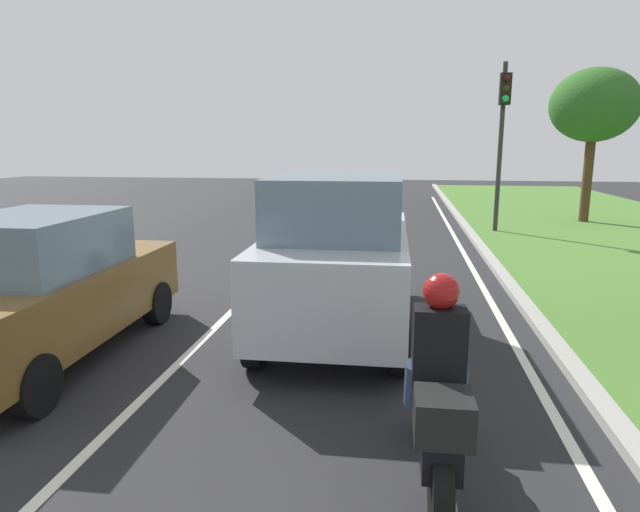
{
  "coord_description": "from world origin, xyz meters",
  "views": [
    {
      "loc": [
        2.0,
        1.16,
        2.69
      ],
      "look_at": [
        0.93,
        8.35,
        1.2
      ],
      "focal_mm": 30.59,
      "sensor_mm": 36.0,
      "label": 1
    }
  ],
  "objects_px": {
    "motorcycle": "(436,420)",
    "traffic_light_near_right": "(503,121)",
    "car_sedan_left_lane": "(43,288)",
    "tree_roadside_far": "(594,106)",
    "rider_person": "(439,343)",
    "car_suv_ahead": "(339,252)"
  },
  "relations": [
    {
      "from": "motorcycle",
      "to": "traffic_light_near_right",
      "type": "relative_size",
      "value": 0.38
    },
    {
      "from": "car_sedan_left_lane",
      "to": "traffic_light_near_right",
      "type": "bearing_deg",
      "value": 55.78
    },
    {
      "from": "motorcycle",
      "to": "tree_roadside_far",
      "type": "relative_size",
      "value": 0.37
    },
    {
      "from": "car_sedan_left_lane",
      "to": "rider_person",
      "type": "relative_size",
      "value": 3.72
    },
    {
      "from": "car_sedan_left_lane",
      "to": "traffic_light_near_right",
      "type": "height_order",
      "value": "traffic_light_near_right"
    },
    {
      "from": "car_suv_ahead",
      "to": "car_sedan_left_lane",
      "type": "xyz_separation_m",
      "value": [
        -3.56,
        -1.62,
        -0.25
      ]
    },
    {
      "from": "car_suv_ahead",
      "to": "motorcycle",
      "type": "relative_size",
      "value": 2.38
    },
    {
      "from": "tree_roadside_far",
      "to": "rider_person",
      "type": "bearing_deg",
      "value": -110.59
    },
    {
      "from": "car_sedan_left_lane",
      "to": "motorcycle",
      "type": "bearing_deg",
      "value": -23.99
    },
    {
      "from": "rider_person",
      "to": "traffic_light_near_right",
      "type": "height_order",
      "value": "traffic_light_near_right"
    },
    {
      "from": "motorcycle",
      "to": "rider_person",
      "type": "height_order",
      "value": "rider_person"
    },
    {
      "from": "car_sedan_left_lane",
      "to": "motorcycle",
      "type": "distance_m",
      "value": 5.17
    },
    {
      "from": "car_suv_ahead",
      "to": "rider_person",
      "type": "bearing_deg",
      "value": -72.57
    },
    {
      "from": "car_sedan_left_lane",
      "to": "motorcycle",
      "type": "xyz_separation_m",
      "value": [
        4.75,
        -2.01,
        -0.35
      ]
    },
    {
      "from": "traffic_light_near_right",
      "to": "tree_roadside_far",
      "type": "height_order",
      "value": "tree_roadside_far"
    },
    {
      "from": "rider_person",
      "to": "traffic_light_near_right",
      "type": "bearing_deg",
      "value": 77.79
    },
    {
      "from": "car_sedan_left_lane",
      "to": "motorcycle",
      "type": "relative_size",
      "value": 2.28
    },
    {
      "from": "traffic_light_near_right",
      "to": "car_sedan_left_lane",
      "type": "bearing_deg",
      "value": -123.16
    },
    {
      "from": "motorcycle",
      "to": "tree_roadside_far",
      "type": "height_order",
      "value": "tree_roadside_far"
    },
    {
      "from": "rider_person",
      "to": "tree_roadside_far",
      "type": "xyz_separation_m",
      "value": [
        5.98,
        15.91,
        2.75
      ]
    },
    {
      "from": "motorcycle",
      "to": "traffic_light_near_right",
      "type": "distance_m",
      "value": 13.78
    },
    {
      "from": "car_sedan_left_lane",
      "to": "tree_roadside_far",
      "type": "bearing_deg",
      "value": 51.4
    }
  ]
}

